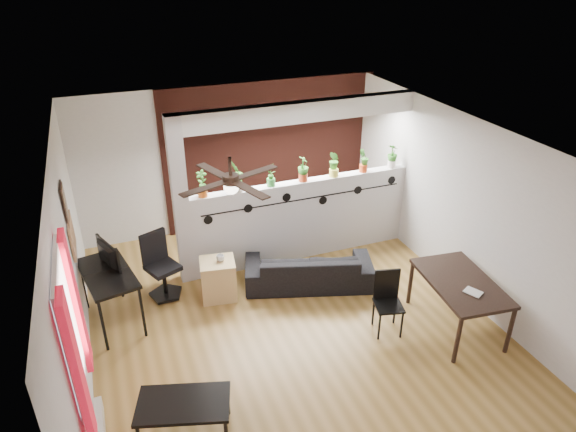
% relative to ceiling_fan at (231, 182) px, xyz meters
% --- Properties ---
extents(room_shell, '(6.30, 7.10, 2.90)m').
position_rel_ceiling_fan_xyz_m(room_shell, '(0.80, 0.30, -1.01)').
color(room_shell, brown).
rests_on(room_shell, ground).
extents(partition_wall, '(3.60, 0.18, 1.35)m').
position_rel_ceiling_fan_xyz_m(partition_wall, '(1.60, 1.80, -1.64)').
color(partition_wall, '#BCBCC1').
rests_on(partition_wall, ground).
extents(ceiling_header, '(3.60, 0.18, 0.30)m').
position_rel_ceiling_fan_xyz_m(ceiling_header, '(1.60, 1.80, 0.14)').
color(ceiling_header, silver).
rests_on(ceiling_header, room_shell).
extents(pier_column, '(0.22, 0.20, 2.60)m').
position_rel_ceiling_fan_xyz_m(pier_column, '(-0.31, 1.80, -1.01)').
color(pier_column, '#BCBCC1').
rests_on(pier_column, ground).
extents(brick_panel, '(3.90, 0.05, 2.60)m').
position_rel_ceiling_fan_xyz_m(brick_panel, '(1.60, 3.27, -1.01)').
color(brick_panel, brown).
rests_on(brick_panel, ground).
extents(vine_decal, '(3.31, 0.01, 0.30)m').
position_rel_ceiling_fan_xyz_m(vine_decal, '(1.60, 1.70, -1.23)').
color(vine_decal, black).
rests_on(vine_decal, partition_wall).
extents(window_assembly, '(0.09, 1.30, 1.55)m').
position_rel_ceiling_fan_xyz_m(window_assembly, '(-1.76, -0.90, -0.81)').
color(window_assembly, white).
rests_on(window_assembly, room_shell).
extents(corkboard, '(0.03, 0.60, 0.45)m').
position_rel_ceiling_fan_xyz_m(corkboard, '(-1.78, 1.25, -0.96)').
color(corkboard, '#9E6E4C').
rests_on(corkboard, room_shell).
extents(framed_art, '(0.03, 0.34, 0.44)m').
position_rel_ceiling_fan_xyz_m(framed_art, '(-1.78, 1.20, -0.46)').
color(framed_art, '#8C7259').
rests_on(framed_art, room_shell).
extents(ceiling_fan, '(1.19, 1.19, 0.43)m').
position_rel_ceiling_fan_xyz_m(ceiling_fan, '(0.00, 0.00, 0.00)').
color(ceiling_fan, black).
rests_on(ceiling_fan, room_shell).
extents(potted_plant_0, '(0.26, 0.24, 0.41)m').
position_rel_ceiling_fan_xyz_m(potted_plant_0, '(0.02, 1.80, -0.75)').
color(potted_plant_0, '#C45817').
rests_on(potted_plant_0, partition_wall).
extents(potted_plant_1, '(0.31, 0.33, 0.48)m').
position_rel_ceiling_fan_xyz_m(potted_plant_1, '(0.55, 1.80, -0.71)').
color(potted_plant_1, silver).
rests_on(potted_plant_1, partition_wall).
extents(potted_plant_2, '(0.23, 0.23, 0.37)m').
position_rel_ceiling_fan_xyz_m(potted_plant_2, '(1.07, 1.80, -0.77)').
color(potted_plant_2, green).
rests_on(potted_plant_2, partition_wall).
extents(potted_plant_3, '(0.16, 0.20, 0.40)m').
position_rel_ceiling_fan_xyz_m(potted_plant_3, '(1.60, 1.80, -0.75)').
color(potted_plant_3, '#BF401E').
rests_on(potted_plant_3, partition_wall).
extents(potted_plant_4, '(0.17, 0.21, 0.42)m').
position_rel_ceiling_fan_xyz_m(potted_plant_4, '(2.13, 1.80, -0.74)').
color(potted_plant_4, '#ECE953').
rests_on(potted_plant_4, partition_wall).
extents(potted_plant_5, '(0.20, 0.16, 0.38)m').
position_rel_ceiling_fan_xyz_m(potted_plant_5, '(2.65, 1.80, -0.76)').
color(potted_plant_5, '#D34418').
rests_on(potted_plant_5, partition_wall).
extents(potted_plant_6, '(0.24, 0.25, 0.39)m').
position_rel_ceiling_fan_xyz_m(potted_plant_6, '(3.18, 1.80, -0.76)').
color(potted_plant_6, white).
rests_on(potted_plant_6, partition_wall).
extents(sofa, '(1.94, 1.23, 0.53)m').
position_rel_ceiling_fan_xyz_m(sofa, '(1.38, 1.00, -2.05)').
color(sofa, black).
rests_on(sofa, ground).
extents(cube_shelf, '(0.56, 0.51, 0.60)m').
position_rel_ceiling_fan_xyz_m(cube_shelf, '(0.02, 1.17, -2.01)').
color(cube_shelf, tan).
rests_on(cube_shelf, ground).
extents(cup, '(0.15, 0.15, 0.09)m').
position_rel_ceiling_fan_xyz_m(cup, '(0.07, 1.17, -1.66)').
color(cup, gray).
rests_on(cup, cube_shelf).
extents(computer_desk, '(0.79, 1.21, 0.80)m').
position_rel_ceiling_fan_xyz_m(computer_desk, '(-1.45, 1.12, -1.59)').
color(computer_desk, black).
rests_on(computer_desk, ground).
extents(monitor, '(0.34, 0.18, 0.19)m').
position_rel_ceiling_fan_xyz_m(monitor, '(-1.45, 1.27, -1.41)').
color(monitor, black).
rests_on(monitor, computer_desk).
extents(office_chair, '(0.54, 0.55, 0.99)m').
position_rel_ceiling_fan_xyz_m(office_chair, '(-0.73, 1.51, -1.88)').
color(office_chair, black).
rests_on(office_chair, ground).
extents(dining_table, '(0.95, 1.42, 0.73)m').
position_rel_ceiling_fan_xyz_m(dining_table, '(2.83, -0.62, -1.66)').
color(dining_table, black).
rests_on(dining_table, ground).
extents(book, '(0.23, 0.26, 0.02)m').
position_rel_ceiling_fan_xyz_m(book, '(2.73, -0.92, -1.58)').
color(book, gray).
rests_on(book, dining_table).
extents(folding_chair, '(0.43, 0.43, 0.87)m').
position_rel_ceiling_fan_xyz_m(folding_chair, '(1.94, -0.31, -1.80)').
color(folding_chair, black).
rests_on(folding_chair, ground).
extents(coffee_table, '(1.06, 0.78, 0.44)m').
position_rel_ceiling_fan_xyz_m(coffee_table, '(-0.90, -1.06, -1.92)').
color(coffee_table, black).
rests_on(coffee_table, ground).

